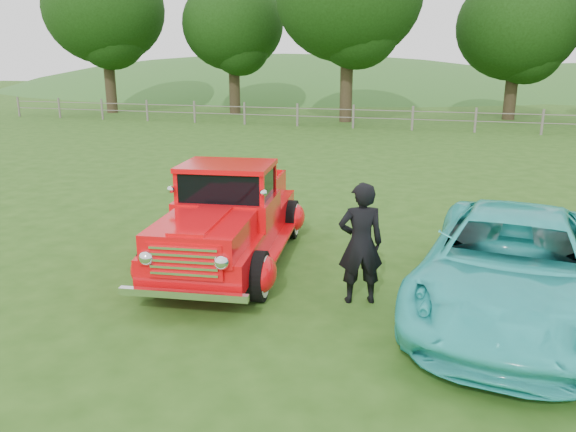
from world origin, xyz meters
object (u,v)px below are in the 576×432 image
(tree_far_west, at_px, (104,10))
(tree_near_east, at_px, (518,26))
(tree_mid_west, at_px, (233,25))
(teal_sedan, at_px, (512,265))
(red_pickup, at_px, (229,219))
(man, at_px, (361,243))

(tree_far_west, relative_size, tree_near_east, 1.19)
(tree_mid_west, distance_m, teal_sedan, 31.35)
(tree_near_east, xyz_separation_m, red_pickup, (-6.43, -27.25, -4.45))
(tree_mid_west, relative_size, teal_sedan, 1.64)
(tree_mid_west, height_order, teal_sedan, tree_mid_west)
(red_pickup, bearing_deg, tree_near_east, 69.14)
(red_pickup, relative_size, man, 2.86)
(tree_far_west, bearing_deg, tree_near_east, 6.84)
(tree_far_west, relative_size, tree_mid_west, 1.17)
(red_pickup, xyz_separation_m, man, (2.47, -1.00, 0.11))
(tree_near_east, height_order, man, tree_near_east)
(man, bearing_deg, tree_far_west, -70.59)
(tree_far_west, xyz_separation_m, teal_sedan, (23.12, -25.03, -5.77))
(tree_near_east, xyz_separation_m, man, (-3.96, -28.26, -4.34))
(tree_near_east, xyz_separation_m, teal_sedan, (-1.88, -28.03, -4.53))
(tree_mid_west, relative_size, tree_near_east, 1.02)
(tree_far_west, height_order, red_pickup, tree_far_west)
(man, bearing_deg, tree_mid_west, -84.82)
(tree_mid_west, height_order, man, tree_mid_west)
(teal_sedan, xyz_separation_m, man, (-2.08, -0.23, 0.19))
(tree_far_west, bearing_deg, tree_mid_west, 14.04)
(tree_far_west, xyz_separation_m, man, (21.04, -25.26, -5.58))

